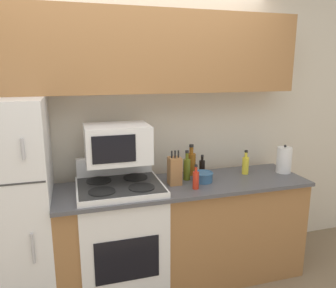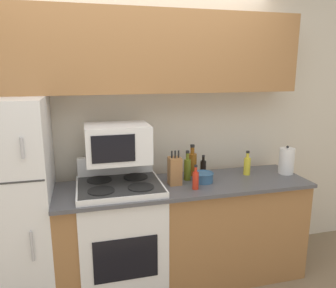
# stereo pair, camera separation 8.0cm
# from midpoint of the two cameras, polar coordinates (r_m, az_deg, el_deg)

# --- Properties ---
(wall_back) EXTENTS (8.00, 0.05, 2.55)m
(wall_back) POSITION_cam_midpoint_polar(r_m,az_deg,el_deg) (2.99, -6.95, 1.93)
(wall_back) COLOR beige
(wall_back) RESTS_ON ground_plane
(lower_cabinets) EXTENTS (2.11, 0.61, 0.91)m
(lower_cabinets) POSITION_cam_midpoint_polar(r_m,az_deg,el_deg) (2.96, 1.92, -15.00)
(lower_cabinets) COLOR #9E6B3D
(lower_cabinets) RESTS_ON ground_plane
(refrigerator) EXTENTS (0.71, 0.69, 1.65)m
(refrigerator) POSITION_cam_midpoint_polar(r_m,az_deg,el_deg) (2.79, -27.55, -10.04)
(refrigerator) COLOR white
(refrigerator) RESTS_ON ground_plane
(upper_cabinets) EXTENTS (2.82, 0.30, 0.66)m
(upper_cabinets) POSITION_cam_midpoint_polar(r_m,az_deg,el_deg) (2.77, -6.71, 15.61)
(upper_cabinets) COLOR #9E6B3D
(upper_cabinets) RESTS_ON refrigerator
(stove) EXTENTS (0.67, 0.59, 1.11)m
(stove) POSITION_cam_midpoint_polar(r_m,az_deg,el_deg) (2.83, -8.95, -15.73)
(stove) COLOR white
(stove) RESTS_ON ground_plane
(microwave) EXTENTS (0.50, 0.39, 0.30)m
(microwave) POSITION_cam_midpoint_polar(r_m,az_deg,el_deg) (2.64, -9.69, 0.11)
(microwave) COLOR white
(microwave) RESTS_ON stove
(knife_block) EXTENTS (0.10, 0.10, 0.29)m
(knife_block) POSITION_cam_midpoint_polar(r_m,az_deg,el_deg) (2.70, 0.32, -4.67)
(knife_block) COLOR #9E6B3D
(knife_block) RESTS_ON lower_cabinets
(bowl) EXTENTS (0.17, 0.17, 0.08)m
(bowl) POSITION_cam_midpoint_polar(r_m,az_deg,el_deg) (2.80, 5.30, -5.67)
(bowl) COLOR #335B84
(bowl) RESTS_ON lower_cabinets
(bottle_hot_sauce) EXTENTS (0.05, 0.05, 0.20)m
(bottle_hot_sauce) POSITION_cam_midpoint_polar(r_m,az_deg,el_deg) (2.62, 3.99, -6.17)
(bottle_hot_sauce) COLOR red
(bottle_hot_sauce) RESTS_ON lower_cabinets
(bottle_whiskey) EXTENTS (0.08, 0.08, 0.28)m
(bottle_whiskey) POSITION_cam_midpoint_polar(r_m,az_deg,el_deg) (2.95, 3.28, -3.32)
(bottle_whiskey) COLOR brown
(bottle_whiskey) RESTS_ON lower_cabinets
(bottle_olive_oil) EXTENTS (0.06, 0.06, 0.26)m
(bottle_olive_oil) POSITION_cam_midpoint_polar(r_m,az_deg,el_deg) (2.82, 2.48, -4.26)
(bottle_olive_oil) COLOR #5B6619
(bottle_olive_oil) RESTS_ON lower_cabinets
(bottle_soy_sauce) EXTENTS (0.05, 0.05, 0.18)m
(bottle_soy_sauce) POSITION_cam_midpoint_polar(r_m,az_deg,el_deg) (2.99, 5.18, -3.94)
(bottle_soy_sauce) COLOR black
(bottle_soy_sauce) RESTS_ON lower_cabinets
(bottle_cooking_spray) EXTENTS (0.06, 0.06, 0.22)m
(bottle_cooking_spray) POSITION_cam_midpoint_polar(r_m,az_deg,el_deg) (3.05, 12.61, -3.54)
(bottle_cooking_spray) COLOR gold
(bottle_cooking_spray) RESTS_ON lower_cabinets
(kettle) EXTENTS (0.13, 0.13, 0.26)m
(kettle) POSITION_cam_midpoint_polar(r_m,az_deg,el_deg) (3.18, 18.88, -2.63)
(kettle) COLOR white
(kettle) RESTS_ON lower_cabinets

